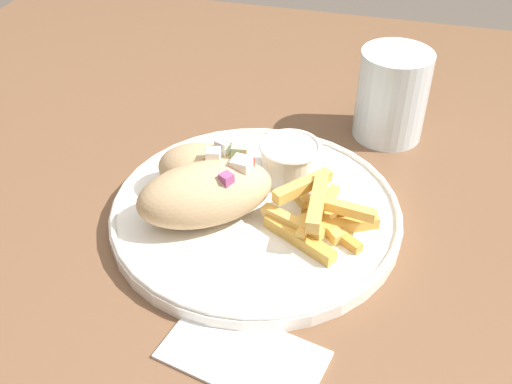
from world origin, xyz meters
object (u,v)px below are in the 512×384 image
at_px(sauce_ramekin, 290,159).
at_px(fries_pile, 319,215).
at_px(pita_sandwich_far, 209,172).
at_px(plate, 256,211).
at_px(pita_sandwich_near, 206,193).
at_px(water_glass, 391,99).

bearing_deg(sauce_ramekin, fries_pile, -57.76).
distance_m(pita_sandwich_far, sauce_ramekin, 0.09).
bearing_deg(fries_pile, plate, 171.54).
xyz_separation_m(pita_sandwich_far, sauce_ramekin, (0.07, 0.05, -0.00)).
bearing_deg(pita_sandwich_near, water_glass, 19.64).
height_order(pita_sandwich_near, water_glass, water_glass).
bearing_deg(pita_sandwich_far, sauce_ramekin, 37.70).
xyz_separation_m(pita_sandwich_near, pita_sandwich_far, (-0.01, 0.04, -0.00)).
distance_m(pita_sandwich_near, pita_sandwich_far, 0.04).
distance_m(pita_sandwich_far, water_glass, 0.24).
distance_m(pita_sandwich_near, sauce_ramekin, 0.11).
distance_m(fries_pile, sauce_ramekin, 0.08).
relative_size(fries_pile, sauce_ramekin, 1.70).
xyz_separation_m(plate, pita_sandwich_near, (-0.04, -0.02, 0.03)).
xyz_separation_m(plate, water_glass, (0.11, 0.19, 0.04)).
bearing_deg(pita_sandwich_far, water_glass, 51.81).
distance_m(plate, pita_sandwich_far, 0.06).
relative_size(pita_sandwich_near, fries_pile, 1.34).
height_order(pita_sandwich_far, sauce_ramekin, pita_sandwich_far).
height_order(pita_sandwich_far, fries_pile, pita_sandwich_far).
height_order(pita_sandwich_near, sauce_ramekin, pita_sandwich_near).
bearing_deg(plate, fries_pile, -8.46).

